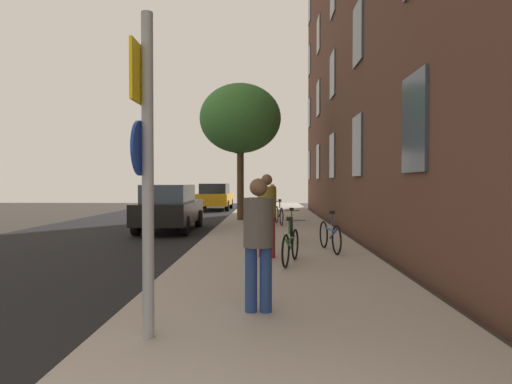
{
  "coord_description": "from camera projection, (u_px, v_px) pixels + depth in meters",
  "views": [
    {
      "loc": [
        0.84,
        -1.0,
        1.72
      ],
      "look_at": [
        0.49,
        12.7,
        1.42
      ],
      "focal_mm": 31.64,
      "sensor_mm": 36.0,
      "label": 1
    }
  ],
  "objects": [
    {
      "name": "tree_near",
      "position": [
        240.0,
        119.0,
        18.98
      ],
      "size": [
        3.42,
        3.42,
        5.74
      ],
      "color": "#4C3823",
      "rests_on": "sidewalk"
    },
    {
      "name": "pedestrian_1",
      "position": [
        267.0,
        210.0,
        9.51
      ],
      "size": [
        0.5,
        0.5,
        1.77
      ],
      "color": "maroon",
      "rests_on": "sidewalk"
    },
    {
      "name": "ground_plane",
      "position": [
        177.0,
        230.0,
        16.12
      ],
      "size": [
        41.8,
        41.8,
        0.0
      ],
      "primitive_type": "plane",
      "color": "#332D28"
    },
    {
      "name": "bicycle_1",
      "position": [
        330.0,
        235.0,
        10.42
      ],
      "size": [
        0.43,
        1.69,
        0.95
      ],
      "color": "black",
      "rests_on": "sidewalk"
    },
    {
      "name": "pedestrian_2",
      "position": [
        272.0,
        200.0,
        18.55
      ],
      "size": [
        0.47,
        0.47,
        1.53
      ],
      "color": "maroon",
      "rests_on": "sidewalk"
    },
    {
      "name": "sign_post",
      "position": [
        145.0,
        156.0,
        4.6
      ],
      "size": [
        0.16,
        0.6,
        3.33
      ],
      "color": "gray",
      "rests_on": "sidewalk"
    },
    {
      "name": "bicycle_0",
      "position": [
        291.0,
        245.0,
        8.85
      ],
      "size": [
        0.54,
        1.55,
        0.92
      ],
      "color": "black",
      "rests_on": "sidewalk"
    },
    {
      "name": "car_0",
      "position": [
        170.0,
        207.0,
        15.81
      ],
      "size": [
        1.8,
        4.52,
        1.62
      ],
      "color": "black",
      "rests_on": "road_asphalt"
    },
    {
      "name": "bicycle_3",
      "position": [
        279.0,
        214.0,
        17.05
      ],
      "size": [
        0.43,
        1.74,
        0.96
      ],
      "color": "black",
      "rests_on": "sidewalk"
    },
    {
      "name": "road_asphalt",
      "position": [
        119.0,
        230.0,
        16.17
      ],
      "size": [
        7.0,
        38.0,
        0.01
      ],
      "primitive_type": "cube",
      "color": "black",
      "rests_on": "ground"
    },
    {
      "name": "traffic_light",
      "position": [
        239.0,
        161.0,
        19.21
      ],
      "size": [
        0.43,
        0.24,
        3.68
      ],
      "color": "black",
      "rests_on": "sidewalk"
    },
    {
      "name": "building_facade",
      "position": [
        351.0,
        29.0,
        15.31
      ],
      "size": [
        0.56,
        27.0,
        13.82
      ],
      "color": "#513328",
      "rests_on": "ground"
    },
    {
      "name": "car_1",
      "position": [
        215.0,
        196.0,
        27.83
      ],
      "size": [
        1.95,
        4.35,
        1.62
      ],
      "color": "orange",
      "rests_on": "road_asphalt"
    },
    {
      "name": "bicycle_2",
      "position": [
        292.0,
        229.0,
        12.05
      ],
      "size": [
        0.42,
        1.64,
        0.92
      ],
      "color": "black",
      "rests_on": "sidewalk"
    },
    {
      "name": "sidewalk",
      "position": [
        275.0,
        229.0,
        16.03
      ],
      "size": [
        4.2,
        38.0,
        0.12
      ],
      "primitive_type": "cube",
      "color": "#9E9389",
      "rests_on": "ground"
    },
    {
      "name": "pedestrian_0",
      "position": [
        258.0,
        236.0,
        5.53
      ],
      "size": [
        0.44,
        0.44,
        1.65
      ],
      "color": "navy",
      "rests_on": "sidewalk"
    }
  ]
}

